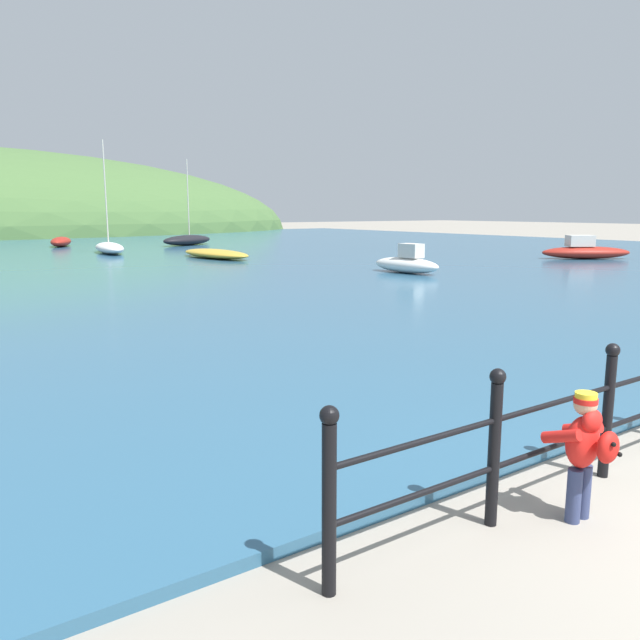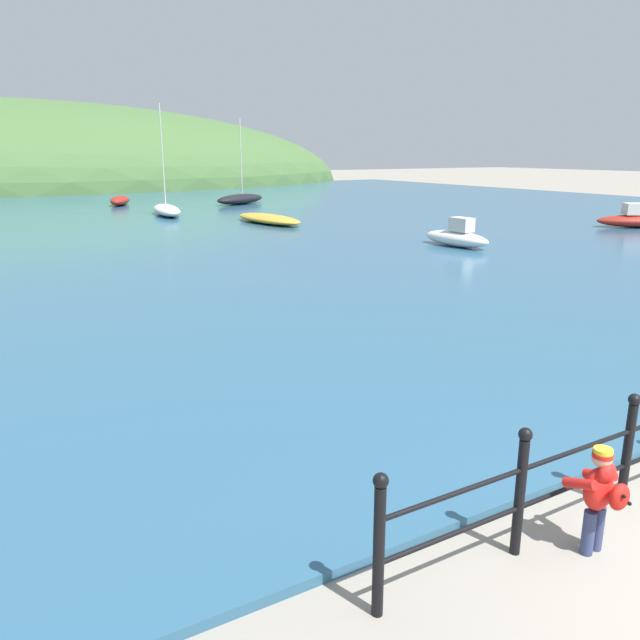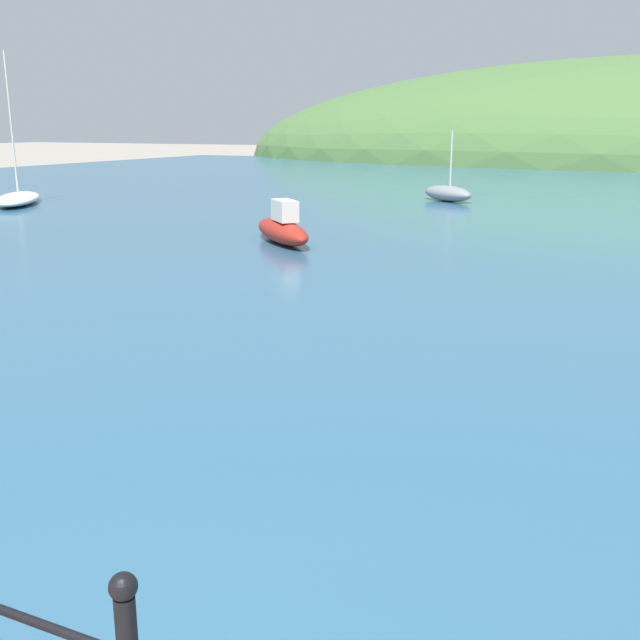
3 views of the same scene
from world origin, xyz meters
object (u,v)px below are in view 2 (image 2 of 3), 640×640
(child_in_coat, at_px, (600,491))
(boat_blue_hull, at_px, (167,210))
(boat_mid_harbor, at_px, (457,237))
(boat_green_fishing, at_px, (269,219))
(boat_twin_mast, at_px, (240,199))
(boat_red_dinghy, at_px, (120,200))

(child_in_coat, xyz_separation_m, boat_blue_hull, (5.55, 30.49, -0.20))
(boat_mid_harbor, bearing_deg, child_in_coat, -128.64)
(boat_green_fishing, bearing_deg, boat_twin_mast, 73.31)
(boat_twin_mast, height_order, boat_green_fishing, boat_twin_mast)
(boat_red_dinghy, bearing_deg, boat_mid_harbor, -75.53)
(boat_green_fishing, bearing_deg, boat_red_dinghy, 104.75)
(boat_blue_hull, distance_m, boat_green_fishing, 6.89)
(boat_blue_hull, xyz_separation_m, boat_red_dinghy, (-0.61, 7.89, -0.01))
(child_in_coat, height_order, boat_twin_mast, boat_twin_mast)
(child_in_coat, height_order, boat_mid_harbor, boat_mid_harbor)
(boat_mid_harbor, distance_m, boat_blue_hull, 17.41)
(child_in_coat, distance_m, boat_blue_hull, 30.99)
(boat_blue_hull, xyz_separation_m, boat_green_fishing, (3.09, -6.16, -0.10))
(child_in_coat, xyz_separation_m, boat_green_fishing, (8.64, 24.33, -0.30))
(child_in_coat, bearing_deg, boat_blue_hull, 79.69)
(boat_green_fishing, xyz_separation_m, boat_red_dinghy, (-3.70, 14.05, 0.09))
(boat_blue_hull, bearing_deg, boat_red_dinghy, 94.46)
(boat_mid_harbor, relative_size, boat_twin_mast, 0.55)
(boat_twin_mast, relative_size, boat_red_dinghy, 1.53)
(child_in_coat, bearing_deg, boat_twin_mast, 71.33)
(boat_red_dinghy, bearing_deg, boat_blue_hull, -85.54)
(boat_twin_mast, xyz_separation_m, boat_red_dinghy, (-6.98, 3.10, -0.04))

